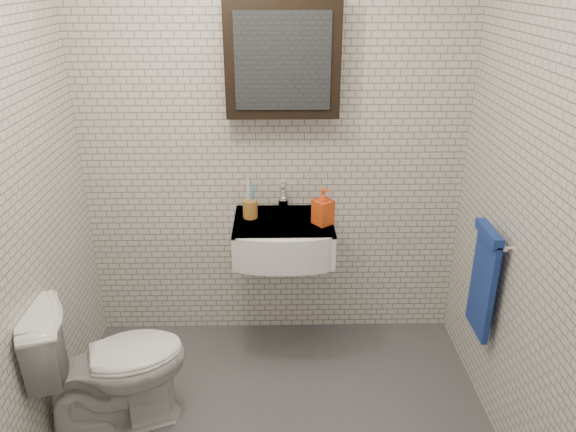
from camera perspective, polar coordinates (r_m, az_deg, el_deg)
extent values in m
cube|color=silver|center=(3.19, -1.44, 7.77)|extent=(2.20, 0.02, 2.50)
cube|color=silver|center=(1.38, -1.82, -15.59)|extent=(2.20, 0.02, 2.50)
cube|color=silver|center=(2.49, 24.68, 0.89)|extent=(0.02, 2.00, 2.50)
cube|color=white|center=(3.16, -0.46, -2.12)|extent=(0.55, 0.45, 0.20)
cylinder|color=silver|center=(3.14, -0.47, -0.52)|extent=(0.31, 0.31, 0.02)
cylinder|color=silver|center=(3.13, -0.47, -0.38)|extent=(0.04, 0.04, 0.01)
cube|color=white|center=(3.12, -0.47, -0.55)|extent=(0.55, 0.45, 0.01)
cylinder|color=silver|center=(3.25, -0.50, 1.20)|extent=(0.06, 0.06, 0.06)
cylinder|color=silver|center=(3.23, -0.50, 2.19)|extent=(0.03, 0.03, 0.08)
cylinder|color=silver|center=(3.16, -0.49, 2.29)|extent=(0.02, 0.12, 0.02)
cube|color=silver|center=(3.24, -0.51, 3.29)|extent=(0.02, 0.09, 0.01)
cube|color=black|center=(3.03, -0.55, 15.63)|extent=(0.60, 0.14, 0.60)
cube|color=#3F444C|center=(2.95, -0.54, 15.43)|extent=(0.49, 0.01, 0.49)
cylinder|color=silver|center=(2.88, 20.17, -1.92)|extent=(0.02, 0.30, 0.02)
cylinder|color=silver|center=(3.00, 19.71, -0.85)|extent=(0.04, 0.02, 0.02)
cylinder|color=silver|center=(2.78, 21.45, -3.05)|extent=(0.04, 0.02, 0.02)
cube|color=#212B99|center=(2.99, 19.19, -6.60)|extent=(0.03, 0.26, 0.54)
cube|color=#212B99|center=(2.86, 19.75, -1.66)|extent=(0.05, 0.26, 0.05)
cylinder|color=#A66B29|center=(3.14, -3.86, 0.73)|extent=(0.08, 0.08, 0.10)
cylinder|color=white|center=(3.11, -4.18, 1.79)|extent=(0.02, 0.03, 0.20)
cylinder|color=#4295D3|center=(3.11, -3.67, 1.63)|extent=(0.02, 0.02, 0.18)
cylinder|color=white|center=(3.13, -3.98, 2.04)|extent=(0.02, 0.04, 0.20)
cylinder|color=#4295D3|center=(3.13, -3.54, 1.85)|extent=(0.03, 0.04, 0.18)
imported|color=orange|center=(3.04, 3.59, 0.99)|extent=(0.13, 0.13, 0.21)
imported|color=white|center=(2.95, -17.55, -14.10)|extent=(0.81, 0.62, 0.73)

